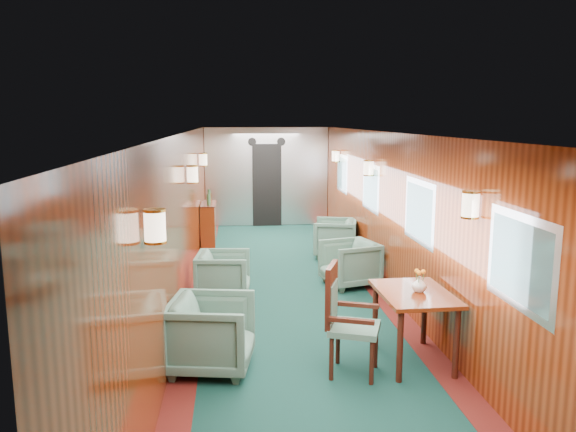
% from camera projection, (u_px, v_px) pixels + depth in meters
% --- Properties ---
extents(room, '(12.00, 12.10, 2.40)m').
position_uv_depth(room, '(292.00, 189.00, 7.79)').
color(room, '#0E322B').
rests_on(room, ground).
extents(bulkhead, '(2.98, 0.17, 2.39)m').
position_uv_depth(bulkhead, '(267.00, 177.00, 13.67)').
color(bulkhead, silver).
rests_on(bulkhead, ground).
extents(windows_right, '(0.02, 8.60, 0.80)m').
position_uv_depth(windows_right, '(391.00, 198.00, 8.21)').
color(windows_right, silver).
rests_on(windows_right, ground).
extents(wall_sconces, '(2.97, 7.97, 0.25)m').
position_uv_depth(wall_sconces, '(288.00, 174.00, 8.32)').
color(wall_sconces, '#F8E3C1').
rests_on(wall_sconces, ground).
extents(dining_table, '(0.76, 1.06, 0.78)m').
position_uv_depth(dining_table, '(414.00, 303.00, 5.97)').
color(dining_table, maroon).
rests_on(dining_table, ground).
extents(side_chair, '(0.64, 0.66, 1.14)m').
position_uv_depth(side_chair, '(344.00, 315.00, 5.71)').
color(side_chair, '#1D443B').
rests_on(side_chair, ground).
extents(credenza, '(0.31, 0.97, 1.15)m').
position_uv_depth(credenza, '(209.00, 223.00, 11.66)').
color(credenza, maroon).
rests_on(credenza, ground).
extents(flower_vase, '(0.19, 0.19, 0.17)m').
position_uv_depth(flower_vase, '(419.00, 284.00, 5.93)').
color(flower_vase, beige).
rests_on(flower_vase, dining_table).
extents(armchair_left_near, '(0.97, 0.95, 0.77)m').
position_uv_depth(armchair_left_near, '(211.00, 334.00, 5.83)').
color(armchair_left_near, '#1D443B').
rests_on(armchair_left_near, ground).
extents(armchair_left_far, '(0.82, 0.80, 0.69)m').
position_uv_depth(armchair_left_far, '(223.00, 275.00, 8.16)').
color(armchair_left_far, '#1D443B').
rests_on(armchair_left_far, ground).
extents(armchair_right_near, '(0.96, 0.95, 0.71)m').
position_uv_depth(armchair_right_near, '(350.00, 263.00, 8.79)').
color(armchair_right_near, '#1D443B').
rests_on(armchair_right_near, ground).
extents(armchair_right_far, '(0.95, 0.94, 0.72)m').
position_uv_depth(armchair_right_far, '(335.00, 238.00, 10.67)').
color(armchair_right_far, '#1D443B').
rests_on(armchair_right_far, ground).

